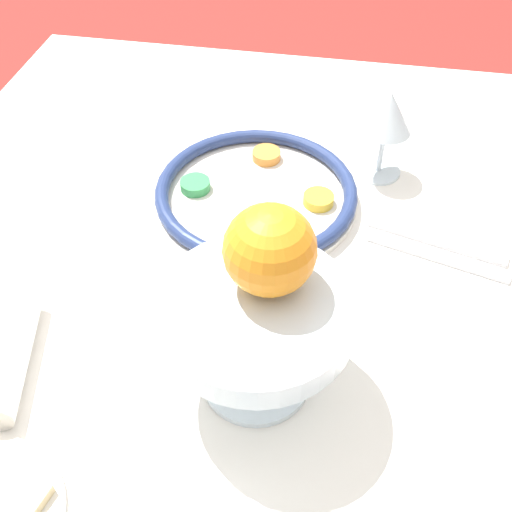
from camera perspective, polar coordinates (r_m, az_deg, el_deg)
dining_table at (r=1.04m, az=-3.74°, el=-18.20°), size 1.33×0.97×0.73m
seder_plate at (r=0.87m, az=0.01°, el=6.00°), size 0.29×0.29×0.03m
wine_glass at (r=0.89m, az=12.45°, el=12.91°), size 0.07×0.07×0.14m
fruit_stand at (r=0.59m, az=-0.01°, el=-6.19°), size 0.20×0.20×0.13m
orange_fruit at (r=0.56m, az=1.32°, el=0.58°), size 0.09×0.09×0.09m
napkin_roll at (r=0.72m, az=-22.41°, el=-8.67°), size 0.17×0.08×0.04m
fork_left at (r=0.85m, az=16.78°, el=1.45°), size 0.07×0.19×0.01m
fork_right at (r=0.83m, az=16.84°, el=0.02°), size 0.07×0.19×0.01m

